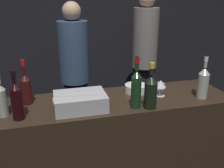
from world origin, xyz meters
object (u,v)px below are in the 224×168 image
at_px(bowl_white, 136,88).
at_px(red_wine_bottle_black_foil, 17,100).
at_px(wine_glass, 161,84).
at_px(person_blond_tee, 145,53).
at_px(red_wine_bottle_tall, 26,88).
at_px(candle_votive, 159,86).
at_px(champagne_bottle, 151,90).
at_px(white_wine_bottle, 203,82).
at_px(ice_bin_with_bottles, 80,101).
at_px(rose_wine_bottle, 1,98).
at_px(red_wine_bottle_burgundy, 136,88).
at_px(person_in_hoodie, 74,67).

bearing_deg(bowl_white, red_wine_bottle_black_foil, -164.30).
height_order(wine_glass, person_blond_tee, person_blond_tee).
xyz_separation_m(bowl_white, red_wine_bottle_tall, (-0.85, -0.02, 0.09)).
bearing_deg(wine_glass, person_blond_tee, 73.26).
height_order(candle_votive, champagne_bottle, champagne_bottle).
bearing_deg(white_wine_bottle, ice_bin_with_bottles, 177.64).
bearing_deg(red_wine_bottle_tall, ice_bin_with_bottles, -27.22).
bearing_deg(wine_glass, red_wine_bottle_black_foil, -173.18).
height_order(white_wine_bottle, rose_wine_bottle, white_wine_bottle).
distance_m(bowl_white, red_wine_bottle_black_foil, 0.93).
relative_size(wine_glass, candle_votive, 1.63).
bearing_deg(red_wine_bottle_black_foil, red_wine_bottle_burgundy, -2.17).
bearing_deg(bowl_white, ice_bin_with_bottles, -157.50).
distance_m(bowl_white, rose_wine_bottle, 1.01).
relative_size(champagne_bottle, rose_wine_bottle, 1.04).
distance_m(ice_bin_with_bottles, red_wine_bottle_burgundy, 0.40).
xyz_separation_m(wine_glass, rose_wine_bottle, (-1.15, -0.06, 0.03)).
bearing_deg(red_wine_bottle_burgundy, person_blond_tee, 65.98).
bearing_deg(person_blond_tee, champagne_bottle, -71.75).
relative_size(candle_votive, red_wine_bottle_tall, 0.24).
distance_m(ice_bin_with_bottles, bowl_white, 0.53).
distance_m(ice_bin_with_bottles, candle_votive, 0.75).
height_order(white_wine_bottle, red_wine_bottle_black_foil, white_wine_bottle).
bearing_deg(champagne_bottle, red_wine_bottle_black_foil, 176.25).
relative_size(ice_bin_with_bottles, white_wine_bottle, 1.11).
bearing_deg(ice_bin_with_bottles, white_wine_bottle, -2.36).
height_order(red_wine_bottle_tall, person_in_hoodie, person_in_hoodie).
relative_size(white_wine_bottle, red_wine_bottle_tall, 0.99).
relative_size(wine_glass, person_blond_tee, 0.07).
xyz_separation_m(ice_bin_with_bottles, person_in_hoodie, (0.11, 1.26, -0.11)).
xyz_separation_m(bowl_white, person_blond_tee, (0.56, 1.20, -0.01)).
xyz_separation_m(wine_glass, person_in_hoodie, (-0.54, 1.18, -0.15)).
bearing_deg(ice_bin_with_bottles, red_wine_bottle_black_foil, -173.18).
height_order(red_wine_bottle_burgundy, person_blond_tee, person_blond_tee).
bearing_deg(ice_bin_with_bottles, person_in_hoodie, 85.18).
distance_m(candle_votive, white_wine_bottle, 0.37).
bearing_deg(person_in_hoodie, person_blond_tee, -168.67).
xyz_separation_m(bowl_white, red_wine_bottle_burgundy, (-0.10, -0.28, 0.12)).
height_order(red_wine_bottle_black_foil, red_wine_bottle_tall, red_wine_bottle_tall).
bearing_deg(person_in_hoodie, champagne_bottle, 108.18).
bearing_deg(ice_bin_with_bottles, bowl_white, 22.50).
bearing_deg(red_wine_bottle_black_foil, candle_votive, 13.79).
height_order(white_wine_bottle, person_in_hoodie, person_in_hoodie).
height_order(wine_glass, person_in_hoodie, person_in_hoodie).
distance_m(ice_bin_with_bottles, person_blond_tee, 1.75).
bearing_deg(bowl_white, candle_votive, 5.90).
distance_m(wine_glass, red_wine_bottle_black_foil, 1.06).
distance_m(candle_votive, red_wine_bottle_tall, 1.08).
distance_m(red_wine_bottle_burgundy, rose_wine_bottle, 0.90).
relative_size(person_in_hoodie, person_blond_tee, 0.93).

